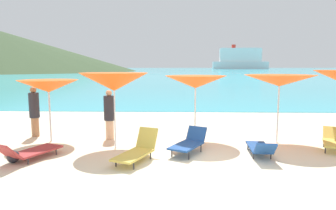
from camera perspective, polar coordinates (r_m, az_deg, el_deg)
ground_plane at (r=17.38m, az=3.87°, el=-1.14°), size 50.00×100.00×0.30m
ocean_water at (r=235.73m, az=2.08°, el=6.84°), size 650.00×440.00×0.02m
umbrella_0 at (r=10.29m, az=-21.93°, el=3.36°), size 1.94×1.94×2.00m
umbrella_1 at (r=9.00m, az=-10.30°, el=4.37°), size 2.04×2.04×2.25m
umbrella_2 at (r=9.74m, az=5.29°, el=4.41°), size 2.09×2.09×2.13m
umbrella_3 at (r=10.00m, az=20.58°, el=4.39°), size 2.35×2.35×2.17m
lounge_chair_0 at (r=10.04m, az=29.14°, el=-5.94°), size 1.04×1.51×0.57m
lounge_chair_1 at (r=8.55m, az=17.28°, el=-7.81°), size 0.63×1.62×0.55m
lounge_chair_2 at (r=7.84m, az=-5.85°, el=-8.50°), size 1.11×1.64×0.76m
lounge_chair_3 at (r=8.46m, az=4.06°, el=-7.16°), size 1.17×1.49×0.67m
lounge_chair_4 at (r=8.64m, az=-25.22°, el=-7.97°), size 1.28×1.84×0.62m
beachgoer_0 at (r=11.30m, az=-24.24°, el=-0.94°), size 0.34×0.34×1.74m
beachgoer_1 at (r=10.17m, az=-11.17°, el=-1.59°), size 0.36×0.36×1.66m
beach_ball at (r=8.60m, az=-27.55°, el=-8.79°), size 0.32×0.32×0.32m
cruise_ship at (r=269.60m, az=13.64°, el=8.42°), size 47.38×11.22×21.04m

